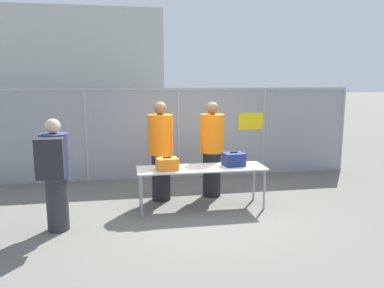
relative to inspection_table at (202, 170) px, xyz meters
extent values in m
plane|color=#605E56|center=(-0.09, -0.15, -0.68)|extent=(120.00, 120.00, 0.00)
cylinder|color=#9EA0A5|center=(-2.15, 2.21, 0.35)|extent=(0.07, 0.07, 2.06)
cylinder|color=#9EA0A5|center=(-0.09, 2.21, 0.35)|extent=(0.07, 0.07, 2.06)
cylinder|color=#9EA0A5|center=(1.97, 2.21, 0.35)|extent=(0.07, 0.07, 2.06)
cylinder|color=#9EA0A5|center=(4.03, 2.21, 0.35)|extent=(0.07, 0.07, 2.06)
cube|color=gray|center=(-0.09, 2.21, 0.35)|extent=(8.24, 0.01, 2.06)
cube|color=#9EA0A5|center=(-0.09, 2.21, 1.35)|extent=(8.24, 0.04, 0.04)
cube|color=yellow|center=(1.64, 2.20, 0.60)|extent=(0.60, 0.01, 0.40)
cube|color=silver|center=(0.00, 0.00, 0.04)|extent=(2.24, 0.66, 0.02)
cylinder|color=#99999E|center=(-1.06, -0.27, -0.33)|extent=(0.04, 0.04, 0.71)
cylinder|color=#99999E|center=(1.06, -0.27, -0.33)|extent=(0.04, 0.04, 0.71)
cylinder|color=#99999E|center=(-1.06, 0.27, -0.33)|extent=(0.04, 0.04, 0.71)
cylinder|color=#99999E|center=(1.06, 0.27, -0.33)|extent=(0.04, 0.04, 0.71)
cube|color=orange|center=(-0.61, -0.07, 0.15)|extent=(0.38, 0.33, 0.20)
cube|color=black|center=(-0.61, -0.07, 0.27)|extent=(0.14, 0.04, 0.02)
cube|color=navy|center=(0.59, 0.04, 0.17)|extent=(0.39, 0.34, 0.23)
cube|color=black|center=(0.59, 0.04, 0.29)|extent=(0.14, 0.04, 0.02)
cylinder|color=#2D2D33|center=(-2.32, -0.59, -0.28)|extent=(0.32, 0.32, 0.80)
cylinder|color=navy|center=(-2.32, -0.59, 0.46)|extent=(0.42, 0.42, 0.67)
sphere|color=beige|center=(-2.32, -0.59, 0.90)|extent=(0.22, 0.22, 0.22)
cube|color=#232328|center=(-2.32, -0.91, 0.49)|extent=(0.38, 0.23, 0.56)
cylinder|color=black|center=(0.34, 0.65, -0.25)|extent=(0.35, 0.35, 0.87)
cylinder|color=orange|center=(0.34, 0.65, 0.55)|extent=(0.45, 0.45, 0.73)
sphere|color=brown|center=(0.34, 0.65, 1.04)|extent=(0.24, 0.24, 0.24)
cylinder|color=black|center=(-0.65, 0.59, -0.24)|extent=(0.35, 0.35, 0.88)
cylinder|color=orange|center=(-0.65, 0.59, 0.57)|extent=(0.46, 0.46, 0.73)
sphere|color=brown|center=(-0.65, 0.59, 1.05)|extent=(0.24, 0.24, 0.24)
cube|color=silver|center=(2.70, 3.45, -0.26)|extent=(2.80, 1.36, 0.51)
sphere|color=black|center=(2.21, 2.70, -0.37)|extent=(0.62, 0.62, 0.62)
sphere|color=black|center=(2.21, 4.19, -0.37)|extent=(0.62, 0.62, 0.62)
cylinder|color=#59595B|center=(0.81, 3.45, -0.46)|extent=(0.98, 0.06, 0.06)
cube|color=#B2B7B2|center=(-5.96, 25.75, 2.76)|extent=(14.57, 13.51, 6.88)
camera|label=1|loc=(-1.28, -6.23, 1.55)|focal=35.00mm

